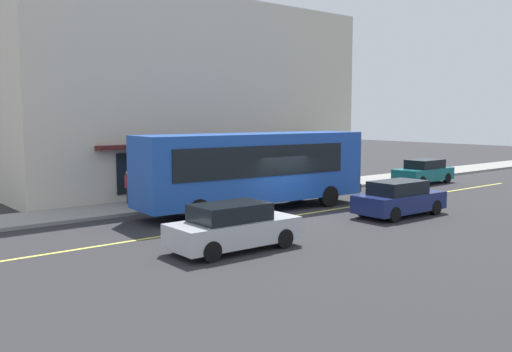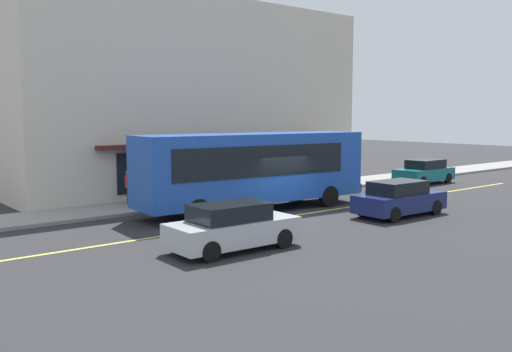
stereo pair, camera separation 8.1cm
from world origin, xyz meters
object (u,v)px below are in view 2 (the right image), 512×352
at_px(car_silver, 232,227).
at_px(car_teal, 424,172).
at_px(pedestrian_by_curb, 255,174).
at_px(traffic_light, 312,147).
at_px(pedestrian_near_storefront, 276,175).
at_px(car_navy, 399,199).
at_px(bus, 255,167).
at_px(pedestrian_mid_block, 128,184).

distance_m(car_silver, car_teal, 20.72).
xyz_separation_m(car_silver, pedestrian_by_curb, (8.57, 9.50, 0.34)).
relative_size(traffic_light, pedestrian_near_storefront, 2.04).
relative_size(traffic_light, car_navy, 0.74).
height_order(bus, car_silver, bus).
relative_size(bus, car_teal, 2.60).
relative_size(bus, pedestrian_mid_block, 7.19).
relative_size(traffic_light, pedestrian_by_curb, 2.04).
height_order(traffic_light, pedestrian_by_curb, traffic_light).
height_order(traffic_light, car_teal, traffic_light).
bearing_deg(car_navy, pedestrian_near_storefront, 89.81).
bearing_deg(pedestrian_near_storefront, traffic_light, -0.95).
distance_m(car_teal, pedestrian_mid_block, 18.87).
bearing_deg(traffic_light, pedestrian_near_storefront, 179.05).
bearing_deg(car_navy, car_silver, -177.75).
bearing_deg(car_navy, traffic_light, 71.37).
relative_size(car_teal, pedestrian_by_curb, 2.76).
bearing_deg(car_teal, pedestrian_near_storefront, 168.41).
xyz_separation_m(bus, traffic_light, (6.75, 3.14, 0.55)).
xyz_separation_m(car_navy, car_silver, (-9.20, -0.36, 0.00)).
bearing_deg(car_teal, pedestrian_by_curb, 163.94).
bearing_deg(car_navy, bus, 129.54).
distance_m(traffic_light, car_silver, 14.68).
distance_m(bus, car_teal, 14.68).
bearing_deg(pedestrian_mid_block, car_silver, -97.07).
xyz_separation_m(pedestrian_by_curb, pedestrian_mid_block, (-7.34, 0.39, -0.00)).
height_order(bus, pedestrian_mid_block, bus).
distance_m(car_silver, pedestrian_near_storefront, 12.51).
distance_m(car_navy, pedestrian_mid_block, 12.42).
relative_size(bus, car_silver, 2.60).
height_order(bus, car_teal, bus).
distance_m(traffic_light, car_navy, 8.67).
xyz_separation_m(traffic_light, pedestrian_mid_block, (-10.68, 1.49, -1.45)).
xyz_separation_m(car_silver, pedestrian_mid_block, (1.23, 9.89, 0.34)).
xyz_separation_m(car_teal, pedestrian_mid_block, (-18.52, 3.60, 0.34)).
xyz_separation_m(car_navy, pedestrian_mid_block, (-7.97, 9.53, 0.34)).
distance_m(bus, car_navy, 6.47).
relative_size(car_navy, pedestrian_by_curb, 2.76).
bearing_deg(bus, car_navy, -50.46).
distance_m(traffic_light, pedestrian_by_curb, 3.80).
distance_m(pedestrian_by_curb, pedestrian_near_storefront, 1.24).
height_order(car_navy, pedestrian_mid_block, pedestrian_mid_block).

